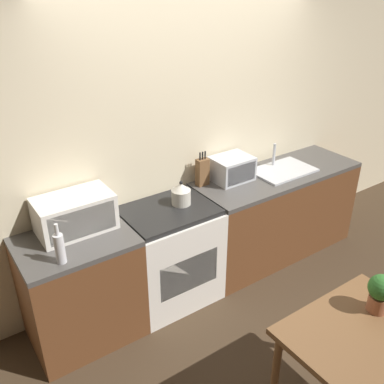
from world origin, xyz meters
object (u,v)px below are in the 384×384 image
stove_range (170,254)px  kettle (181,194)px  bottle (60,248)px  toaster_oven (232,169)px  microwave (75,214)px  dining_table (363,346)px

stove_range → kettle: 0.56m
bottle → toaster_oven: (1.74, 0.35, -0.00)m
kettle → toaster_oven: 0.66m
microwave → dining_table: size_ratio=0.62×
microwave → bottle: (-0.23, -0.33, -0.02)m
microwave → dining_table: 2.11m
toaster_oven → stove_range: bearing=-169.6°
stove_range → bottle: 1.14m
bottle → dining_table: size_ratio=0.33×
microwave → toaster_oven: size_ratio=1.54×
kettle → toaster_oven: toaster_oven is taller
stove_range → dining_table: size_ratio=1.00×
bottle → toaster_oven: 1.78m
dining_table → microwave: bearing=119.8°
kettle → microwave: microwave is taller
stove_range → bottle: bottle is taller
stove_range → bottle: size_ratio=3.03×
kettle → microwave: 0.88m
microwave → toaster_oven: microwave is taller
stove_range → dining_table: (0.30, -1.68, 0.21)m
stove_range → toaster_oven: (0.78, 0.14, 0.56)m
stove_range → bottle: (-0.96, -0.21, 0.57)m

